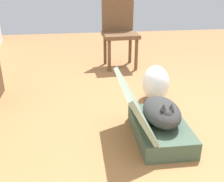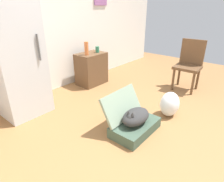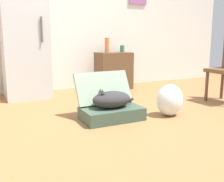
{
  "view_description": "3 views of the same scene",
  "coord_description": "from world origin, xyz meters",
  "views": [
    {
      "loc": [
        -2.1,
        0.81,
        1.24
      ],
      "look_at": [
        -0.28,
        0.58,
        0.42
      ],
      "focal_mm": 43.74,
      "sensor_mm": 36.0,
      "label": 1
    },
    {
      "loc": [
        -2.1,
        -0.93,
        1.53
      ],
      "look_at": [
        -0.05,
        0.79,
        0.33
      ],
      "focal_mm": 31.01,
      "sensor_mm": 36.0,
      "label": 2
    },
    {
      "loc": [
        -1.56,
        -2.41,
        0.9
      ],
      "look_at": [
        -0.15,
        0.47,
        0.26
      ],
      "focal_mm": 43.37,
      "sensor_mm": 36.0,
      "label": 3
    }
  ],
  "objects": [
    {
      "name": "ground_plane",
      "position": [
        0.0,
        0.0,
        0.0
      ],
      "size": [
        7.68,
        7.68,
        0.0
      ],
      "primitive_type": "plane",
      "color": "olive",
      "rests_on": "ground"
    },
    {
      "name": "wall_back",
      "position": [
        -0.0,
        2.26,
        1.3
      ],
      "size": [
        6.4,
        0.15,
        2.6
      ],
      "color": "silver",
      "rests_on": "ground"
    },
    {
      "name": "suitcase_base",
      "position": [
        -0.29,
        0.19,
        0.07
      ],
      "size": [
        0.66,
        0.4,
        0.14
      ],
      "primitive_type": "cube",
      "color": "#384C3D",
      "rests_on": "ground"
    },
    {
      "name": "suitcase_lid",
      "position": [
        -0.29,
        0.41,
        0.32
      ],
      "size": [
        0.66,
        0.22,
        0.37
      ],
      "primitive_type": "cube",
      "rotation": [
        1.06,
        0.0,
        0.0
      ],
      "color": "gray",
      "rests_on": "suitcase_base"
    },
    {
      "name": "cat",
      "position": [
        -0.3,
        0.19,
        0.23
      ],
      "size": [
        0.52,
        0.28,
        0.22
      ],
      "color": "#2D2D2D",
      "rests_on": "suitcase_base"
    },
    {
      "name": "plastic_bag_white",
      "position": [
        0.39,
        0.04,
        0.19
      ],
      "size": [
        0.32,
        0.27,
        0.37
      ],
      "primitive_type": "ellipsoid",
      "color": "silver",
      "rests_on": "ground"
    },
    {
      "name": "refrigerator",
      "position": [
        -0.94,
        1.8,
        0.92
      ],
      "size": [
        0.64,
        0.62,
        1.83
      ],
      "color": "#B7BABC",
      "rests_on": "ground"
    },
    {
      "name": "side_table",
      "position": [
        0.56,
        1.85,
        0.32
      ],
      "size": [
        0.58,
        0.41,
        0.64
      ],
      "primitive_type": "cube",
      "color": "brown",
      "rests_on": "ground"
    },
    {
      "name": "vase_tall",
      "position": [
        0.41,
        1.81,
        0.77
      ],
      "size": [
        0.08,
        0.08,
        0.25
      ],
      "primitive_type": "cylinder",
      "color": "#CC6B38",
      "rests_on": "side_table"
    },
    {
      "name": "vase_short",
      "position": [
        0.7,
        1.81,
        0.7
      ],
      "size": [
        0.08,
        0.08,
        0.12
      ],
      "primitive_type": "cylinder",
      "color": "#2D7051",
      "rests_on": "side_table"
    }
  ]
}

